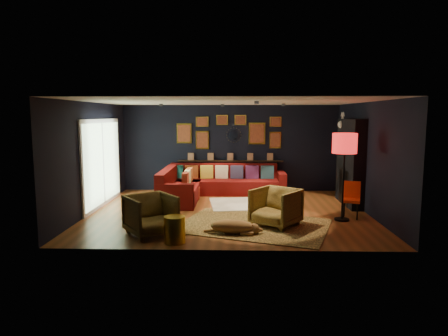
{
  "coord_description": "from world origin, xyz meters",
  "views": [
    {
      "loc": [
        0.16,
        -9.33,
        2.29
      ],
      "look_at": [
        -0.12,
        0.3,
        1.02
      ],
      "focal_mm": 32.0,
      "sensor_mm": 36.0,
      "label": 1
    }
  ],
  "objects_px": {
    "gold_stool": "(175,229)",
    "armchair_right": "(276,205)",
    "sectional": "(208,185)",
    "dog": "(232,224)",
    "pouf": "(191,193)",
    "orange_chair": "(351,197)",
    "floor_lamp": "(345,147)",
    "coffee_table": "(269,194)",
    "armchair_left": "(151,213)"
  },
  "relations": [
    {
      "from": "gold_stool",
      "to": "orange_chair",
      "type": "distance_m",
      "value": 4.18
    },
    {
      "from": "coffee_table",
      "to": "dog",
      "type": "height_order",
      "value": "coffee_table"
    },
    {
      "from": "coffee_table",
      "to": "dog",
      "type": "bearing_deg",
      "value": -112.04
    },
    {
      "from": "pouf",
      "to": "gold_stool",
      "type": "distance_m",
      "value": 3.7
    },
    {
      "from": "pouf",
      "to": "dog",
      "type": "bearing_deg",
      "value": -70.11
    },
    {
      "from": "pouf",
      "to": "gold_stool",
      "type": "height_order",
      "value": "gold_stool"
    },
    {
      "from": "gold_stool",
      "to": "dog",
      "type": "bearing_deg",
      "value": 28.06
    },
    {
      "from": "pouf",
      "to": "armchair_left",
      "type": "distance_m",
      "value": 3.27
    },
    {
      "from": "sectional",
      "to": "dog",
      "type": "bearing_deg",
      "value": -78.89
    },
    {
      "from": "armchair_right",
      "to": "dog",
      "type": "height_order",
      "value": "armchair_right"
    },
    {
      "from": "sectional",
      "to": "floor_lamp",
      "type": "height_order",
      "value": "floor_lamp"
    },
    {
      "from": "coffee_table",
      "to": "armchair_right",
      "type": "xyz_separation_m",
      "value": [
        0.0,
        -1.62,
        0.08
      ]
    },
    {
      "from": "armchair_right",
      "to": "floor_lamp",
      "type": "distance_m",
      "value": 1.97
    },
    {
      "from": "floor_lamp",
      "to": "pouf",
      "type": "bearing_deg",
      "value": 149.81
    },
    {
      "from": "floor_lamp",
      "to": "dog",
      "type": "bearing_deg",
      "value": -155.74
    },
    {
      "from": "coffee_table",
      "to": "pouf",
      "type": "distance_m",
      "value": 2.24
    },
    {
      "from": "floor_lamp",
      "to": "orange_chair",
      "type": "bearing_deg",
      "value": 46.01
    },
    {
      "from": "pouf",
      "to": "orange_chair",
      "type": "height_order",
      "value": "orange_chair"
    },
    {
      "from": "pouf",
      "to": "armchair_right",
      "type": "height_order",
      "value": "armchair_right"
    },
    {
      "from": "sectional",
      "to": "orange_chair",
      "type": "bearing_deg",
      "value": -33.55
    },
    {
      "from": "armchair_left",
      "to": "dog",
      "type": "height_order",
      "value": "armchair_left"
    },
    {
      "from": "orange_chair",
      "to": "dog",
      "type": "height_order",
      "value": "orange_chair"
    },
    {
      "from": "gold_stool",
      "to": "pouf",
      "type": "bearing_deg",
      "value": 91.65
    },
    {
      "from": "orange_chair",
      "to": "floor_lamp",
      "type": "relative_size",
      "value": 0.42
    },
    {
      "from": "armchair_right",
      "to": "floor_lamp",
      "type": "bearing_deg",
      "value": 54.47
    },
    {
      "from": "sectional",
      "to": "dog",
      "type": "height_order",
      "value": "sectional"
    },
    {
      "from": "coffee_table",
      "to": "gold_stool",
      "type": "distance_m",
      "value": 3.4
    },
    {
      "from": "sectional",
      "to": "armchair_right",
      "type": "bearing_deg",
      "value": -61.67
    },
    {
      "from": "sectional",
      "to": "floor_lamp",
      "type": "distance_m",
      "value": 4.22
    },
    {
      "from": "sectional",
      "to": "armchair_left",
      "type": "height_order",
      "value": "armchair_left"
    },
    {
      "from": "sectional",
      "to": "floor_lamp",
      "type": "relative_size",
      "value": 1.78
    },
    {
      "from": "coffee_table",
      "to": "armchair_right",
      "type": "height_order",
      "value": "armchair_right"
    },
    {
      "from": "armchair_left",
      "to": "armchair_right",
      "type": "distance_m",
      "value": 2.57
    },
    {
      "from": "gold_stool",
      "to": "armchair_right",
      "type": "bearing_deg",
      "value": 31.0
    },
    {
      "from": "gold_stool",
      "to": "orange_chair",
      "type": "xyz_separation_m",
      "value": [
        3.71,
        1.91,
        0.24
      ]
    },
    {
      "from": "armchair_left",
      "to": "floor_lamp",
      "type": "distance_m",
      "value": 4.31
    },
    {
      "from": "armchair_right",
      "to": "gold_stool",
      "type": "bearing_deg",
      "value": -111.93
    },
    {
      "from": "armchair_right",
      "to": "floor_lamp",
      "type": "xyz_separation_m",
      "value": [
        1.5,
        0.47,
        1.19
      ]
    },
    {
      "from": "sectional",
      "to": "dog",
      "type": "distance_m",
      "value": 3.68
    },
    {
      "from": "pouf",
      "to": "dog",
      "type": "distance_m",
      "value": 3.35
    },
    {
      "from": "sectional",
      "to": "pouf",
      "type": "xyz_separation_m",
      "value": [
        -0.43,
        -0.46,
        -0.14
      ]
    },
    {
      "from": "pouf",
      "to": "armchair_right",
      "type": "xyz_separation_m",
      "value": [
        2.04,
        -2.53,
        0.26
      ]
    },
    {
      "from": "armchair_right",
      "to": "dog",
      "type": "distance_m",
      "value": 1.12
    },
    {
      "from": "sectional",
      "to": "coffee_table",
      "type": "distance_m",
      "value": 2.12
    },
    {
      "from": "coffee_table",
      "to": "pouf",
      "type": "bearing_deg",
      "value": 156.01
    },
    {
      "from": "gold_stool",
      "to": "floor_lamp",
      "type": "height_order",
      "value": "floor_lamp"
    },
    {
      "from": "pouf",
      "to": "floor_lamp",
      "type": "distance_m",
      "value": 4.35
    },
    {
      "from": "armchair_left",
      "to": "orange_chair",
      "type": "distance_m",
      "value": 4.48
    },
    {
      "from": "armchair_left",
      "to": "sectional",
      "type": "bearing_deg",
      "value": 40.02
    },
    {
      "from": "coffee_table",
      "to": "pouf",
      "type": "xyz_separation_m",
      "value": [
        -2.04,
        0.91,
        -0.17
      ]
    }
  ]
}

